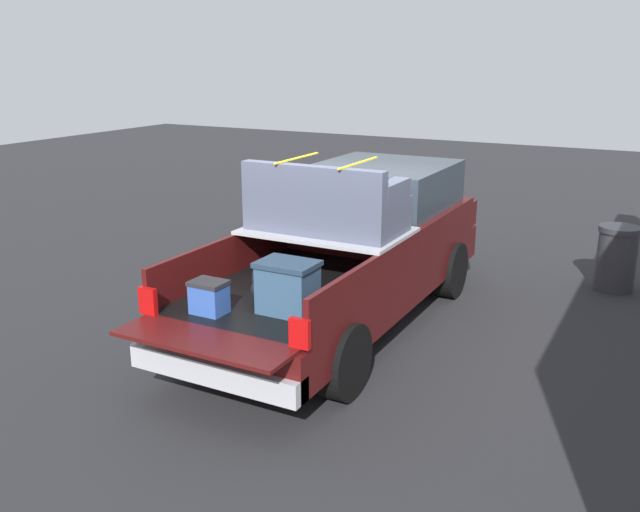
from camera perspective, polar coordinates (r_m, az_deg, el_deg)
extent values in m
plane|color=#262628|center=(9.05, 1.80, -5.74)|extent=(40.00, 40.00, 0.00)
cube|color=#470F0F|center=(8.84, 1.84, -2.03)|extent=(5.50, 1.92, 0.46)
cube|color=black|center=(7.75, -2.10, -2.74)|extent=(2.80, 1.80, 0.04)
cube|color=#470F0F|center=(8.17, -7.76, -0.18)|extent=(2.80, 0.06, 0.50)
cube|color=#470F0F|center=(7.28, 4.23, -2.16)|extent=(2.80, 0.06, 0.50)
cube|color=#470F0F|center=(8.84, 2.36, 1.24)|extent=(0.06, 1.80, 0.50)
cube|color=#470F0F|center=(6.46, -9.65, -7.00)|extent=(0.55, 1.80, 0.04)
cube|color=#B2B2B7|center=(8.26, 0.57, 2.10)|extent=(1.25, 1.92, 0.04)
cube|color=#470F0F|center=(9.89, 5.36, 2.82)|extent=(2.30, 1.92, 0.50)
cube|color=#2D3842|center=(9.68, 5.21, 5.86)|extent=(1.94, 1.76, 0.60)
cube|color=#470F0F|center=(11.12, 8.08, 3.94)|extent=(0.40, 1.82, 0.38)
cube|color=#B2B2B7|center=(6.72, -8.69, -9.40)|extent=(0.24, 1.92, 0.24)
cube|color=red|center=(7.12, -14.09, -3.65)|extent=(0.06, 0.20, 0.28)
cube|color=red|center=(6.14, -1.68, -6.44)|extent=(0.06, 0.20, 0.28)
cylinder|color=black|center=(10.77, 1.78, 0.21)|extent=(0.81, 0.30, 0.81)
cylinder|color=black|center=(10.14, 10.72, -1.11)|extent=(0.81, 0.30, 0.81)
cylinder|color=black|center=(7.96, -9.59, -6.02)|extent=(0.81, 0.30, 0.81)
cylinder|color=black|center=(7.09, 1.90, -8.67)|extent=(0.81, 0.30, 0.81)
cube|color=#335170|center=(6.93, -2.69, -2.80)|extent=(0.40, 0.55, 0.49)
cube|color=#23394E|center=(6.85, -2.72, -0.68)|extent=(0.44, 0.59, 0.05)
ellipsoid|color=black|center=(7.23, -4.51, -2.11)|extent=(0.20, 0.34, 0.46)
ellipsoid|color=black|center=(7.17, -4.98, -2.88)|extent=(0.09, 0.24, 0.20)
cube|color=#3359B2|center=(7.03, -9.19, -3.54)|extent=(0.26, 0.34, 0.30)
cube|color=#262628|center=(6.97, -9.25, -2.22)|extent=(0.28, 0.36, 0.04)
cube|color=#4C5166|center=(8.21, 0.58, 3.66)|extent=(0.92, 1.80, 0.42)
cube|color=#4C5166|center=(7.80, -0.71, 6.05)|extent=(0.16, 1.80, 0.40)
cube|color=#4C5166|center=(8.58, -4.03, 6.36)|extent=(0.68, 0.20, 0.22)
cube|color=#4C5166|center=(7.85, 5.96, 5.37)|extent=(0.68, 0.20, 0.22)
cube|color=yellow|center=(8.28, -1.92, 8.13)|extent=(1.02, 0.03, 0.02)
cube|color=yellow|center=(7.91, 3.22, 7.72)|extent=(1.02, 0.03, 0.02)
cylinder|color=#2D2D33|center=(11.14, 23.37, -0.38)|extent=(0.56, 0.56, 0.90)
cylinder|color=#2D2D33|center=(11.02, 23.66, 2.06)|extent=(0.60, 0.60, 0.08)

